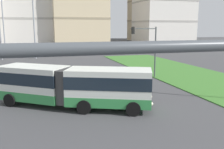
% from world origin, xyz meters
% --- Properties ---
extents(articulated_bus, '(11.39, 7.96, 3.00)m').
position_xyz_m(articulated_bus, '(-3.82, 13.49, 1.65)').
color(articulated_bus, silver).
rests_on(articulated_bus, ground).
extents(traffic_light_far_right, '(3.24, 0.28, 6.00)m').
position_xyz_m(traffic_light_far_right, '(6.16, 22.00, 4.09)').
color(traffic_light_far_right, '#474C51').
rests_on(traffic_light_far_right, ground).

